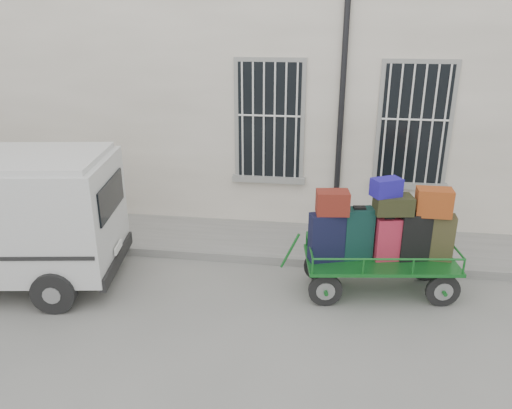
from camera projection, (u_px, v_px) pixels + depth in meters
name	position (u px, v px, depth m)	size (l,w,h in m)	color
ground	(271.00, 307.00, 7.57)	(80.00, 80.00, 0.00)	slate
building	(300.00, 69.00, 11.60)	(24.00, 5.15, 6.00)	#BCB2A0
sidewalk	(284.00, 242.00, 9.58)	(24.00, 1.70, 0.15)	slate
luggage_cart	(383.00, 237.00, 7.64)	(2.75, 1.35, 1.90)	black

